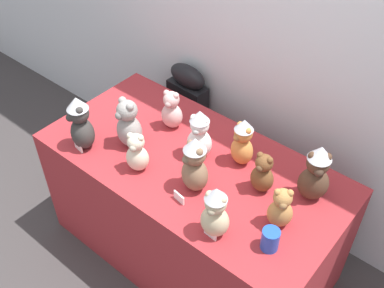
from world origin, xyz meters
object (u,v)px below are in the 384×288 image
at_px(teddy_bear_cream, 137,153).
at_px(teddy_bear_caramel, 281,209).
at_px(teddy_bear_blush, 172,111).
at_px(teddy_bear_ginger, 243,142).
at_px(teddy_bear_cocoa, 316,173).
at_px(display_table, 192,209).
at_px(teddy_bear_ash, 129,124).
at_px(party_cup_blue, 270,239).
at_px(teddy_bear_charcoal, 81,123).
at_px(teddy_bear_sand, 215,212).
at_px(instrument_case, 188,122).
at_px(teddy_bear_mocha, 195,165).
at_px(teddy_bear_snow, 199,134).
at_px(teddy_bear_chestnut, 263,174).

bearing_deg(teddy_bear_cream, teddy_bear_caramel, -12.15).
xyz_separation_m(teddy_bear_blush, teddy_bear_ginger, (0.48, 0.01, 0.03)).
bearing_deg(teddy_bear_cocoa, display_table, 163.60).
height_order(teddy_bear_ash, party_cup_blue, teddy_bear_ash).
bearing_deg(teddy_bear_charcoal, teddy_bear_cocoa, 44.98).
bearing_deg(party_cup_blue, teddy_bear_sand, -158.70).
height_order(teddy_bear_caramel, party_cup_blue, teddy_bear_caramel).
bearing_deg(teddy_bear_cocoa, instrument_case, 128.71).
bearing_deg(teddy_bear_mocha, teddy_bear_snow, 140.28).
height_order(teddy_bear_snow, teddy_bear_chestnut, teddy_bear_snow).
bearing_deg(teddy_bear_blush, display_table, -43.47).
xyz_separation_m(teddy_bear_snow, teddy_bear_cocoa, (0.61, 0.12, 0.01)).
relative_size(display_table, party_cup_blue, 15.13).
relative_size(teddy_bear_cream, teddy_bear_blush, 0.97).
bearing_deg(teddy_bear_ash, teddy_bear_snow, 36.63).
distance_m(teddy_bear_ash, teddy_bear_blush, 0.27).
height_order(teddy_bear_cream, teddy_bear_charcoal, teddy_bear_charcoal).
distance_m(teddy_bear_cream, teddy_bear_ash, 0.20).
xyz_separation_m(teddy_bear_cream, teddy_bear_charcoal, (-0.35, -0.06, 0.05)).
xyz_separation_m(teddy_bear_mocha, teddy_bear_charcoal, (-0.66, -0.15, 0.00)).
height_order(teddy_bear_blush, teddy_bear_ginger, teddy_bear_ginger).
bearing_deg(display_table, teddy_bear_snow, 91.67).
bearing_deg(teddy_bear_charcoal, teddy_bear_ash, 66.24).
height_order(teddy_bear_mocha, teddy_bear_snow, teddy_bear_mocha).
distance_m(teddy_bear_mocha, teddy_bear_chestnut, 0.33).
bearing_deg(teddy_bear_charcoal, teddy_bear_cream, 32.87).
distance_m(instrument_case, teddy_bear_cream, 0.94).
height_order(teddy_bear_chestnut, teddy_bear_ginger, teddy_bear_ginger).
bearing_deg(teddy_bear_snow, teddy_bear_cocoa, -5.24).
relative_size(teddy_bear_blush, teddy_bear_ginger, 0.86).
bearing_deg(teddy_bear_caramel, teddy_bear_chestnut, 110.32).
height_order(teddy_bear_snow, party_cup_blue, teddy_bear_snow).
relative_size(instrument_case, teddy_bear_mocha, 2.85).
xyz_separation_m(teddy_bear_chestnut, teddy_bear_charcoal, (-0.92, -0.35, 0.05)).
xyz_separation_m(teddy_bear_caramel, teddy_bear_chestnut, (-0.18, 0.13, 0.00)).
xyz_separation_m(instrument_case, teddy_bear_cocoa, (1.10, -0.37, 0.49)).
bearing_deg(teddy_bear_mocha, teddy_bear_charcoal, -151.09).
bearing_deg(teddy_bear_blush, instrument_case, 104.13).
distance_m(teddy_bear_ash, teddy_bear_mocha, 0.48).
relative_size(teddy_bear_caramel, teddy_bear_blush, 0.94).
bearing_deg(teddy_bear_chestnut, teddy_bear_snow, -179.18).
bearing_deg(teddy_bear_ginger, instrument_case, 166.81).
distance_m(teddy_bear_blush, party_cup_blue, 0.96).
bearing_deg(teddy_bear_cream, teddy_bear_sand, -31.37).
distance_m(teddy_bear_cream, teddy_bear_charcoal, 0.36).
relative_size(teddy_bear_blush, teddy_bear_charcoal, 0.74).
distance_m(teddy_bear_caramel, teddy_bear_charcoal, 1.13).
bearing_deg(teddy_bear_blush, teddy_bear_caramel, -29.20).
distance_m(teddy_bear_cream, party_cup_blue, 0.79).
bearing_deg(teddy_bear_blush, teddy_bear_ash, -120.48).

